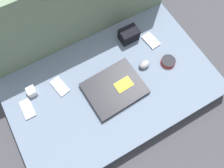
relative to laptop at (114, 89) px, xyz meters
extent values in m
plane|color=#38383D|center=(0.00, 0.03, -0.12)|extent=(8.00, 8.00, 0.00)
cube|color=slate|center=(0.00, 0.03, -0.07)|extent=(1.09, 0.67, 0.11)
cube|color=#60755B|center=(0.00, 0.46, 0.15)|extent=(1.09, 0.20, 0.54)
cube|color=black|center=(0.00, 0.00, 0.00)|extent=(0.31, 0.25, 0.02)
cube|color=yellow|center=(0.05, -0.01, 0.01)|extent=(0.09, 0.06, 0.00)
ellipsoid|color=gray|center=(0.21, 0.04, 0.00)|extent=(0.07, 0.05, 0.03)
cylinder|color=red|center=(0.34, -0.01, 0.00)|extent=(0.08, 0.08, 0.02)
cylinder|color=#232328|center=(0.34, -0.01, 0.01)|extent=(0.08, 0.08, 0.01)
cube|color=#B7B7BC|center=(0.33, 0.16, -0.01)|extent=(0.07, 0.11, 0.01)
cube|color=#B7B7BC|center=(-0.24, 0.16, -0.01)|extent=(0.08, 0.12, 0.01)
cube|color=#B7B7BC|center=(-0.44, 0.13, -0.01)|extent=(0.05, 0.11, 0.01)
cube|color=black|center=(0.23, 0.24, 0.02)|extent=(0.11, 0.08, 0.07)
cube|color=silver|center=(-0.38, 0.19, 0.01)|extent=(0.04, 0.05, 0.04)
camera|label=1|loc=(-0.21, -0.35, 1.07)|focal=35.00mm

